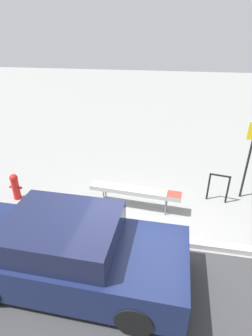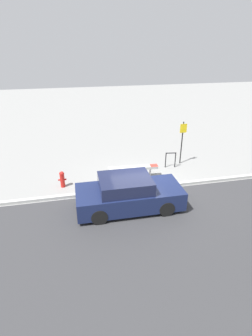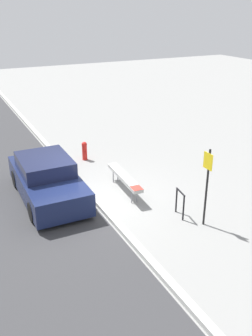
{
  "view_description": "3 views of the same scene",
  "coord_description": "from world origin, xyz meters",
  "views": [
    {
      "loc": [
        0.72,
        -4.53,
        4.16
      ],
      "look_at": [
        -0.43,
        1.47,
        1.0
      ],
      "focal_mm": 28.0,
      "sensor_mm": 36.0,
      "label": 1
    },
    {
      "loc": [
        -2.83,
        -9.74,
        5.94
      ],
      "look_at": [
        -0.57,
        0.79,
        0.74
      ],
      "focal_mm": 28.0,
      "sensor_mm": 36.0,
      "label": 2
    },
    {
      "loc": [
        10.02,
        -3.86,
        5.76
      ],
      "look_at": [
        -0.54,
        1.41,
        0.66
      ],
      "focal_mm": 40.0,
      "sensor_mm": 36.0,
      "label": 3
    }
  ],
  "objects": [
    {
      "name": "curb",
      "position": [
        0.0,
        0.0,
        0.07
      ],
      "size": [
        60.0,
        0.2,
        0.13
      ],
      "color": "#B7B7B2",
      "rests_on": "ground_plane"
    },
    {
      "name": "fire_hydrant",
      "position": [
        -3.45,
        0.98,
        0.41
      ],
      "size": [
        0.36,
        0.22,
        0.77
      ],
      "color": "red",
      "rests_on": "ground_plane"
    },
    {
      "name": "sign_post",
      "position": [
        2.74,
        2.25,
        1.38
      ],
      "size": [
        0.36,
        0.08,
        2.3
      ],
      "color": "black",
      "rests_on": "ground_plane"
    },
    {
      "name": "ground_plane",
      "position": [
        0.0,
        0.0,
        0.0
      ],
      "size": [
        60.0,
        60.0,
        0.0
      ],
      "primitive_type": "plane",
      "color": "gray"
    },
    {
      "name": "bike_rack",
      "position": [
        2.04,
        1.9,
        0.5
      ],
      "size": [
        0.55,
        0.14,
        0.83
      ],
      "rotation": [
        0.0,
        0.0,
        -0.16
      ],
      "color": "black",
      "rests_on": "ground_plane"
    },
    {
      "name": "bench",
      "position": [
        -0.13,
        1.14,
        0.53
      ],
      "size": [
        2.39,
        0.49,
        0.6
      ],
      "rotation": [
        0.0,
        0.0,
        -0.07
      ],
      "color": "gray",
      "rests_on": "ground_plane"
    },
    {
      "name": "parked_car_near",
      "position": [
        -0.92,
        -1.26,
        0.63
      ],
      "size": [
        4.1,
        1.8,
        1.35
      ],
      "rotation": [
        0.0,
        0.0,
        -0.01
      ],
      "color": "black",
      "rests_on": "ground_plane"
    }
  ]
}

